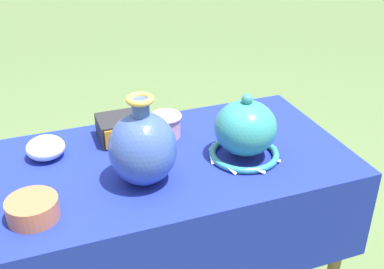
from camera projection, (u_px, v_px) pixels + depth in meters
display_table at (171, 185)px, 1.60m from camera, size 1.18×0.64×0.78m
vase_tall_bulbous at (143, 147)px, 1.40m from camera, size 0.20×0.20×0.28m
vase_dome_bell at (245, 131)px, 1.54m from camera, size 0.24×0.24×0.23m
mosaic_tile_box at (119, 129)px, 1.67m from camera, size 0.14×0.14×0.08m
pot_squat_terracotta at (33, 209)px, 1.29m from camera, size 0.14×0.14×0.06m
bowl_shallow_porcelain at (46, 148)px, 1.56m from camera, size 0.13×0.13×0.07m
cup_wide_rose at (166, 125)px, 1.68m from camera, size 0.12×0.12×0.08m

